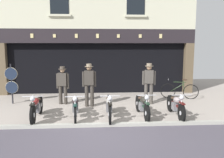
# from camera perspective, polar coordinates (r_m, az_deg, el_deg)

# --- Properties ---
(ground) EXTENTS (21.97, 22.00, 0.18)m
(ground) POSITION_cam_1_polar(r_m,az_deg,el_deg) (6.44, -3.02, -14.88)
(ground) COLOR #A59A90
(shop_facade) EXTENTS (10.27, 4.42, 6.15)m
(shop_facade) POSITION_cam_1_polar(r_m,az_deg,el_deg) (13.95, -3.53, 4.84)
(shop_facade) COLOR black
(shop_facade) RESTS_ON ground
(motorcycle_left) EXTENTS (0.62, 1.98, 0.93)m
(motorcycle_left) POSITION_cam_1_polar(r_m,az_deg,el_deg) (8.36, -17.81, -6.42)
(motorcycle_left) COLOR black
(motorcycle_left) RESTS_ON ground
(motorcycle_center_left) EXTENTS (0.62, 2.02, 0.90)m
(motorcycle_center_left) POSITION_cam_1_polar(r_m,az_deg,el_deg) (8.20, -8.87, -6.54)
(motorcycle_center_left) COLOR black
(motorcycle_center_left) RESTS_ON ground
(motorcycle_center) EXTENTS (0.62, 2.08, 0.93)m
(motorcycle_center) POSITION_cam_1_polar(r_m,az_deg,el_deg) (8.07, -0.70, -6.55)
(motorcycle_center) COLOR black
(motorcycle_center) RESTS_ON ground
(motorcycle_center_right) EXTENTS (0.62, 1.96, 0.90)m
(motorcycle_center_right) POSITION_cam_1_polar(r_m,az_deg,el_deg) (8.32, 7.38, -6.28)
(motorcycle_center_right) COLOR black
(motorcycle_center_right) RESTS_ON ground
(motorcycle_right) EXTENTS (0.62, 1.93, 0.91)m
(motorcycle_right) POSITION_cam_1_polar(r_m,az_deg,el_deg) (8.55, 15.18, -6.10)
(motorcycle_right) COLOR black
(motorcycle_right) RESTS_ON ground
(salesman_left) EXTENTS (0.55, 0.33, 1.61)m
(salesman_left) POSITION_cam_1_polar(r_m,az_deg,el_deg) (10.15, -11.84, -1.09)
(salesman_left) COLOR #38332D
(salesman_left) RESTS_ON ground
(shopkeeper_center) EXTENTS (0.56, 0.34, 1.75)m
(shopkeeper_center) POSITION_cam_1_polar(r_m,az_deg,el_deg) (9.56, -5.54, -0.94)
(shopkeeper_center) COLOR #38332D
(shopkeeper_center) RESTS_ON ground
(salesman_right) EXTENTS (0.55, 0.36, 1.74)m
(salesman_right) POSITION_cam_1_polar(r_m,az_deg,el_deg) (10.09, 8.92, -0.56)
(salesman_right) COLOR #47423D
(salesman_right) RESTS_ON ground
(tyre_sign_pole) EXTENTS (0.53, 0.06, 1.71)m
(tyre_sign_pole) POSITION_cam_1_polar(r_m,az_deg,el_deg) (10.88, -23.18, -0.47)
(tyre_sign_pole) COLOR #232328
(tyre_sign_pole) RESTS_ON ground
(advert_board_near) EXTENTS (0.65, 0.03, 0.88)m
(advert_board_near) POSITION_cam_1_polar(r_m,az_deg,el_deg) (12.41, 2.67, 4.62)
(advert_board_near) COLOR silver
(leaning_bicycle) EXTENTS (1.68, 0.66, 0.94)m
(leaning_bicycle) POSITION_cam_1_polar(r_m,az_deg,el_deg) (11.55, 16.03, -2.70)
(leaning_bicycle) COLOR black
(leaning_bicycle) RESTS_ON ground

